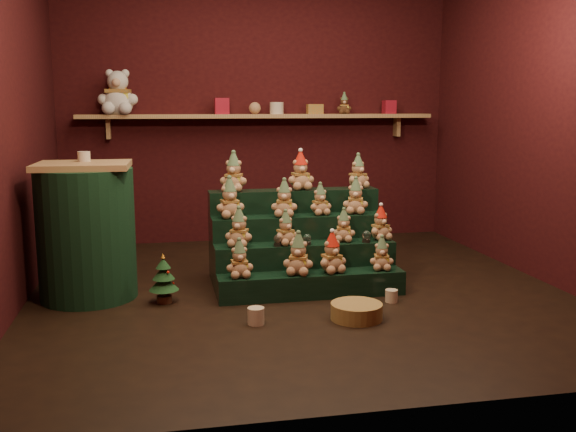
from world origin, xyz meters
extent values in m
plane|color=black|center=(0.00, 0.00, 0.00)|extent=(4.00, 4.00, 0.00)
cube|color=black|center=(0.00, 2.05, 1.40)|extent=(4.00, 0.10, 2.80)
cube|color=black|center=(0.00, -2.05, 1.40)|extent=(4.00, 0.10, 2.80)
cube|color=black|center=(-2.05, 0.00, 1.40)|extent=(0.10, 4.00, 2.80)
cube|color=black|center=(2.05, 0.00, 1.40)|extent=(0.10, 4.00, 2.80)
cube|color=tan|center=(0.00, 1.87, 1.30)|extent=(3.60, 0.26, 0.04)
cube|color=tan|center=(-1.50, 1.94, 1.18)|extent=(0.04, 0.12, 0.20)
cube|color=tan|center=(1.50, 1.94, 1.18)|extent=(0.04, 0.12, 0.20)
cube|color=black|center=(0.06, -0.16, 0.09)|extent=(1.40, 0.22, 0.18)
cube|color=black|center=(0.06, 0.06, 0.18)|extent=(1.40, 0.22, 0.36)
cube|color=black|center=(0.06, 0.28, 0.27)|extent=(1.40, 0.22, 0.54)
cube|color=black|center=(0.06, 0.50, 0.36)|extent=(1.40, 0.22, 0.72)
cylinder|color=black|center=(-0.16, 0.00, 0.37)|extent=(0.06, 0.06, 0.02)
sphere|color=silver|center=(-0.16, 0.00, 0.42)|extent=(0.07, 0.07, 0.07)
cylinder|color=black|center=(0.06, 0.00, 0.37)|extent=(0.06, 0.06, 0.02)
sphere|color=silver|center=(0.06, 0.00, 0.41)|extent=(0.06, 0.06, 0.06)
cylinder|color=black|center=(0.53, 0.00, 0.37)|extent=(0.06, 0.06, 0.03)
sphere|color=silver|center=(0.53, 0.00, 0.42)|extent=(0.07, 0.07, 0.07)
cube|color=tan|center=(-1.56, 0.14, 0.98)|extent=(0.67, 0.56, 0.04)
cylinder|color=#103219|center=(-1.56, 0.14, 0.48)|extent=(0.70, 0.70, 0.96)
cylinder|color=beige|center=(-1.56, 0.24, 1.04)|extent=(0.09, 0.09, 0.07)
cylinder|color=#4B2C1A|center=(-1.02, -0.10, 0.03)|extent=(0.11, 0.11, 0.05)
cone|color=#13351A|center=(-1.02, -0.10, 0.15)|extent=(0.21, 0.21, 0.11)
cone|color=#13351A|center=(-1.02, -0.10, 0.23)|extent=(0.16, 0.16, 0.10)
cone|color=#13351A|center=(-1.02, -0.10, 0.29)|extent=(0.11, 0.11, 0.08)
cone|color=orange|center=(-1.02, -0.10, 0.35)|extent=(0.03, 0.03, 0.03)
cylinder|color=beige|center=(-0.43, -0.69, 0.06)|extent=(0.11, 0.11, 0.11)
cylinder|color=beige|center=(0.60, -0.41, 0.05)|extent=(0.09, 0.09, 0.09)
cylinder|color=#A27E41|center=(0.24, -0.72, 0.05)|extent=(0.39, 0.39, 0.11)
cube|color=#AE1A30|center=(-0.39, 1.85, 1.40)|extent=(0.14, 0.14, 0.16)
cylinder|color=beige|center=(0.17, 1.85, 1.38)|extent=(0.14, 0.14, 0.12)
cube|color=#AE1A30|center=(1.37, 1.85, 1.39)|extent=(0.12, 0.12, 0.14)
sphere|color=tan|center=(-0.05, 1.85, 1.38)|extent=(0.12, 0.12, 0.12)
cube|color=#C3581B|center=(0.57, 1.85, 1.37)|extent=(0.16, 0.10, 0.10)
camera|label=1|loc=(-1.01, -4.65, 1.40)|focal=40.00mm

